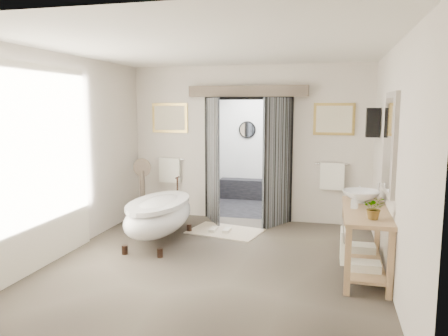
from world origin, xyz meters
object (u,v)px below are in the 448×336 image
(vanity, at_px, (363,236))
(rug, at_px, (225,231))
(clawfoot_tub, at_px, (159,215))
(basin, at_px, (361,197))

(vanity, xyz_separation_m, rug, (-2.16, 1.41, -0.50))
(clawfoot_tub, bearing_deg, rug, 42.75)
(clawfoot_tub, height_order, vanity, clawfoot_tub)
(clawfoot_tub, distance_m, basin, 3.07)
(basin, bearing_deg, vanity, -64.88)
(basin, bearing_deg, rug, 177.25)
(rug, xyz_separation_m, basin, (2.15, -1.03, 0.93))
(clawfoot_tub, distance_m, vanity, 3.10)
(rug, bearing_deg, vanity, -33.14)
(vanity, distance_m, basin, 0.58)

